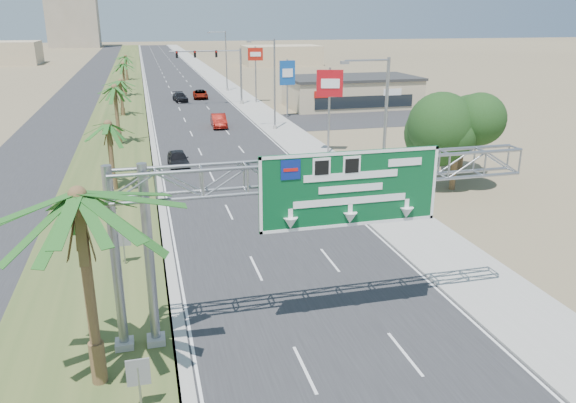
% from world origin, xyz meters
% --- Properties ---
extents(road, '(12.00, 300.00, 0.02)m').
position_xyz_m(road, '(0.00, 110.00, 0.01)').
color(road, '#28282B').
rests_on(road, ground).
extents(sidewalk_right, '(4.00, 300.00, 0.10)m').
position_xyz_m(sidewalk_right, '(8.50, 110.00, 0.05)').
color(sidewalk_right, '#9E9B93').
rests_on(sidewalk_right, ground).
extents(median_grass, '(7.00, 300.00, 0.12)m').
position_xyz_m(median_grass, '(-10.00, 110.00, 0.06)').
color(median_grass, '#3A4F23').
rests_on(median_grass, ground).
extents(opposing_road, '(8.00, 300.00, 0.02)m').
position_xyz_m(opposing_road, '(-17.00, 110.00, 0.01)').
color(opposing_road, '#28282B').
rests_on(opposing_road, ground).
extents(sign_gantry, '(16.75, 1.24, 7.50)m').
position_xyz_m(sign_gantry, '(-1.06, 9.93, 6.06)').
color(sign_gantry, gray).
rests_on(sign_gantry, ground).
extents(palm_near, '(5.70, 5.70, 8.35)m').
position_xyz_m(palm_near, '(-9.20, 8.00, 6.93)').
color(palm_near, brown).
rests_on(palm_near, ground).
extents(palm_row_b, '(3.99, 3.99, 5.95)m').
position_xyz_m(palm_row_b, '(-9.50, 32.00, 4.90)').
color(palm_row_b, brown).
rests_on(palm_row_b, ground).
extents(palm_row_c, '(3.99, 3.99, 6.75)m').
position_xyz_m(palm_row_c, '(-9.50, 48.00, 5.66)').
color(palm_row_c, brown).
rests_on(palm_row_c, ground).
extents(palm_row_d, '(3.99, 3.99, 5.45)m').
position_xyz_m(palm_row_d, '(-9.50, 66.00, 4.42)').
color(palm_row_d, brown).
rests_on(palm_row_d, ground).
extents(palm_row_e, '(3.99, 3.99, 6.15)m').
position_xyz_m(palm_row_e, '(-9.50, 85.00, 5.09)').
color(palm_row_e, brown).
rests_on(palm_row_e, ground).
extents(palm_row_f, '(3.99, 3.99, 5.75)m').
position_xyz_m(palm_row_f, '(-9.50, 110.00, 4.71)').
color(palm_row_f, brown).
rests_on(palm_row_f, ground).
extents(streetlight_near, '(3.27, 0.44, 10.00)m').
position_xyz_m(streetlight_near, '(7.30, 22.00, 4.69)').
color(streetlight_near, gray).
rests_on(streetlight_near, ground).
extents(streetlight_mid, '(3.27, 0.44, 10.00)m').
position_xyz_m(streetlight_mid, '(7.30, 52.00, 4.69)').
color(streetlight_mid, gray).
rests_on(streetlight_mid, ground).
extents(streetlight_far, '(3.27, 0.44, 10.00)m').
position_xyz_m(streetlight_far, '(7.30, 88.00, 4.69)').
color(streetlight_far, gray).
rests_on(streetlight_far, ground).
extents(signal_mast, '(10.28, 0.71, 8.00)m').
position_xyz_m(signal_mast, '(5.17, 71.97, 4.85)').
color(signal_mast, gray).
rests_on(signal_mast, ground).
extents(store_building, '(18.00, 10.00, 4.00)m').
position_xyz_m(store_building, '(22.00, 66.00, 2.00)').
color(store_building, '#CCAE8A').
rests_on(store_building, ground).
extents(oak_near, '(4.50, 4.50, 6.80)m').
position_xyz_m(oak_near, '(15.00, 26.00, 4.53)').
color(oak_near, brown).
rests_on(oak_near, ground).
extents(oak_far, '(3.50, 3.50, 5.60)m').
position_xyz_m(oak_far, '(18.00, 30.00, 3.82)').
color(oak_far, brown).
rests_on(oak_far, ground).
extents(median_signback_a, '(0.75, 0.08, 2.08)m').
position_xyz_m(median_signback_a, '(-7.80, 6.00, 1.45)').
color(median_signback_a, gray).
rests_on(median_signback_a, ground).
extents(median_signback_b, '(0.75, 0.08, 2.08)m').
position_xyz_m(median_signback_b, '(-8.50, 18.00, 1.45)').
color(median_signback_b, gray).
rests_on(median_signback_b, ground).
extents(tower_distant, '(20.00, 16.00, 35.00)m').
position_xyz_m(tower_distant, '(-32.00, 250.00, 17.50)').
color(tower_distant, gray).
rests_on(tower_distant, ground).
extents(building_distant_right, '(20.00, 12.00, 5.00)m').
position_xyz_m(building_distant_right, '(30.00, 140.00, 2.50)').
color(building_distant_right, '#CCAE8A').
rests_on(building_distant_right, ground).
extents(car_left_lane, '(1.85, 4.21, 1.41)m').
position_xyz_m(car_left_lane, '(-4.39, 37.75, 0.70)').
color(car_left_lane, black).
rests_on(car_left_lane, ground).
extents(car_mid_lane, '(1.81, 4.72, 1.53)m').
position_xyz_m(car_mid_lane, '(1.50, 55.12, 0.77)').
color(car_mid_lane, maroon).
rests_on(car_mid_lane, ground).
extents(car_right_lane, '(2.49, 4.91, 1.33)m').
position_xyz_m(car_right_lane, '(2.00, 79.92, 0.66)').
color(car_right_lane, gray).
rests_on(car_right_lane, ground).
extents(car_far, '(2.31, 4.72, 1.32)m').
position_xyz_m(car_far, '(-1.33, 77.34, 0.66)').
color(car_far, black).
rests_on(car_far, ground).
extents(pole_sign_red_near, '(2.39, 0.95, 7.96)m').
position_xyz_m(pole_sign_red_near, '(9.62, 39.15, 6.17)').
color(pole_sign_red_near, gray).
rests_on(pole_sign_red_near, ground).
extents(pole_sign_blue, '(2.02, 0.57, 7.30)m').
position_xyz_m(pole_sign_blue, '(10.99, 59.83, 5.33)').
color(pole_sign_blue, gray).
rests_on(pole_sign_blue, ground).
extents(pole_sign_red_far, '(2.22, 0.64, 8.20)m').
position_xyz_m(pole_sign_red_far, '(9.58, 73.04, 6.47)').
color(pole_sign_red_far, gray).
rests_on(pole_sign_red_far, ground).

